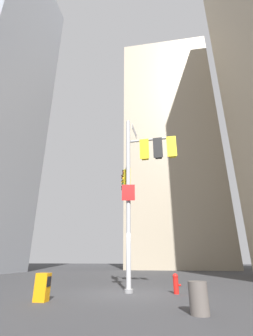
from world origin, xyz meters
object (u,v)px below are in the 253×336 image
at_px(signal_pole_assembly, 139,174).
at_px(newspaper_box, 42,287).
at_px(trash_bin, 199,298).
at_px(fire_hydrant, 176,283).

distance_m(signal_pole_assembly, newspaper_box, 6.65).
height_order(signal_pole_assembly, trash_bin, signal_pole_assembly).
relative_size(fire_hydrant, trash_bin, 0.98).
xyz_separation_m(signal_pole_assembly, newspaper_box, (-3.18, -2.92, -5.07)).
relative_size(signal_pole_assembly, fire_hydrant, 10.90).
bearing_deg(signal_pole_assembly, fire_hydrant, -8.97).
distance_m(fire_hydrant, newspaper_box, 5.40).
distance_m(signal_pole_assembly, fire_hydrant, 5.33).
distance_m(fire_hydrant, trash_bin, 3.91).
relative_size(fire_hydrant, newspaper_box, 0.87).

